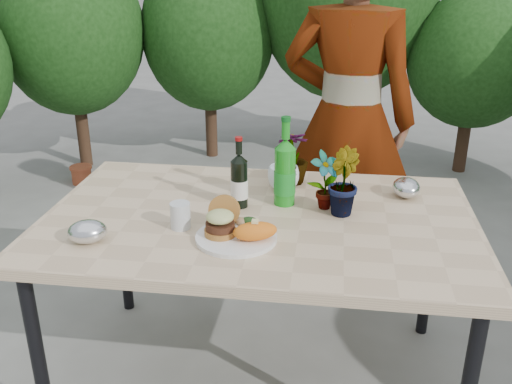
# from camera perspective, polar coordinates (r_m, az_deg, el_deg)

# --- Properties ---
(ground) EXTENTS (80.00, 80.00, 0.00)m
(ground) POSITION_cam_1_polar(r_m,az_deg,el_deg) (2.53, 0.27, -17.96)
(ground) COLOR slate
(ground) RESTS_ON ground
(patio_table) EXTENTS (1.60, 1.00, 0.75)m
(patio_table) POSITION_cam_1_polar(r_m,az_deg,el_deg) (2.15, 0.30, -3.80)
(patio_table) COLOR #D1B48B
(patio_table) RESTS_ON ground
(shrub_hedge) EXTENTS (6.91, 5.13, 2.40)m
(shrub_hedge) POSITION_cam_1_polar(r_m,az_deg,el_deg) (3.55, 5.64, 14.09)
(shrub_hedge) COLOR #382316
(shrub_hedge) RESTS_ON ground
(dinner_plate) EXTENTS (0.28, 0.28, 0.01)m
(dinner_plate) POSITION_cam_1_polar(r_m,az_deg,el_deg) (1.95, -1.99, -4.56)
(dinner_plate) COLOR white
(dinner_plate) RESTS_ON patio_table
(burger_stack) EXTENTS (0.11, 0.16, 0.11)m
(burger_stack) POSITION_cam_1_polar(r_m,az_deg,el_deg) (1.95, -3.50, -2.82)
(burger_stack) COLOR #B7722D
(burger_stack) RESTS_ON dinner_plate
(sweet_potato) EXTENTS (0.17, 0.12, 0.06)m
(sweet_potato) POSITION_cam_1_polar(r_m,az_deg,el_deg) (1.91, -0.09, -3.94)
(sweet_potato) COLOR orange
(sweet_potato) RESTS_ON dinner_plate
(grilled_veg) EXTENTS (0.08, 0.05, 0.03)m
(grilled_veg) POSITION_cam_1_polar(r_m,az_deg,el_deg) (2.02, -1.06, -2.90)
(grilled_veg) COLOR olive
(grilled_veg) RESTS_ON dinner_plate
(wine_bottle) EXTENTS (0.07, 0.07, 0.28)m
(wine_bottle) POSITION_cam_1_polar(r_m,az_deg,el_deg) (2.17, -1.69, 1.06)
(wine_bottle) COLOR black
(wine_bottle) RESTS_ON patio_table
(sparkling_water) EXTENTS (0.08, 0.08, 0.35)m
(sparkling_water) POSITION_cam_1_polar(r_m,az_deg,el_deg) (2.18, 2.90, 1.92)
(sparkling_water) COLOR #198A1B
(sparkling_water) RESTS_ON patio_table
(plastic_cup) EXTENTS (0.07, 0.07, 0.09)m
(plastic_cup) POSITION_cam_1_polar(r_m,az_deg,el_deg) (2.03, -7.57, -2.35)
(plastic_cup) COLOR silver
(plastic_cup) RESTS_ON patio_table
(seedling_left) EXTENTS (0.14, 0.14, 0.23)m
(seedling_left) POSITION_cam_1_polar(r_m,az_deg,el_deg) (2.16, 6.89, 1.12)
(seedling_left) COLOR #2D5A1F
(seedling_left) RESTS_ON patio_table
(seedling_mid) EXTENTS (0.15, 0.16, 0.25)m
(seedling_mid) POSITION_cam_1_polar(r_m,az_deg,el_deg) (2.13, 8.59, 1.01)
(seedling_mid) COLOR #255C1F
(seedling_mid) RESTS_ON patio_table
(seedling_right) EXTENTS (0.16, 0.16, 0.23)m
(seedling_right) POSITION_cam_1_polar(r_m,az_deg,el_deg) (2.40, 3.74, 3.50)
(seedling_right) COLOR #23591E
(seedling_right) RESTS_ON patio_table
(blue_bowl) EXTENTS (0.17, 0.17, 0.10)m
(blue_bowl) POSITION_cam_1_polar(r_m,az_deg,el_deg) (2.35, 2.75, 1.41)
(blue_bowl) COLOR white
(blue_bowl) RESTS_ON patio_table
(foil_packet_left) EXTENTS (0.16, 0.14, 0.08)m
(foil_packet_left) POSITION_cam_1_polar(r_m,az_deg,el_deg) (2.00, -16.51, -3.81)
(foil_packet_left) COLOR silver
(foil_packet_left) RESTS_ON patio_table
(foil_packet_right) EXTENTS (0.12, 0.15, 0.08)m
(foil_packet_right) POSITION_cam_1_polar(r_m,az_deg,el_deg) (2.36, 14.80, 0.43)
(foil_packet_right) COLOR silver
(foil_packet_right) RESTS_ON patio_table
(person) EXTENTS (0.72, 0.53, 1.80)m
(person) POSITION_cam_1_polar(r_m,az_deg,el_deg) (2.85, 9.19, 7.12)
(person) COLOR #945D4A
(person) RESTS_ON ground
(terracotta_pot) EXTENTS (0.17, 0.17, 0.14)m
(terracotta_pot) POSITION_cam_1_polar(r_m,az_deg,el_deg) (4.63, -17.05, 1.69)
(terracotta_pot) COLOR #A7492B
(terracotta_pot) RESTS_ON ground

